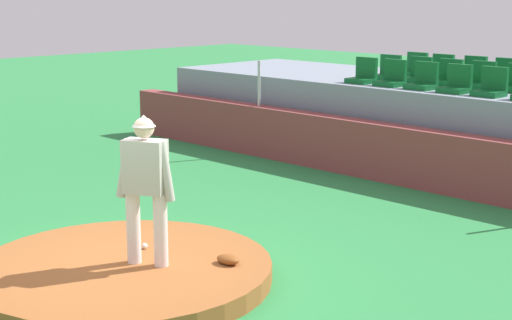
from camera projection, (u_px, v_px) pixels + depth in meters
name	position (u px, v px, depth m)	size (l,w,h in m)	color
ground_plane	(124.00, 281.00, 9.24)	(60.00, 60.00, 0.00)	#2B8341
pitchers_mound	(123.00, 272.00, 9.22)	(3.52, 3.52, 0.23)	#98572A
pitcher	(145.00, 179.00, 8.94)	(0.71, 0.45, 1.77)	silver
baseball	(145.00, 246.00, 9.69)	(0.07, 0.07, 0.07)	white
fielding_glove	(228.00, 259.00, 9.15)	(0.30, 0.20, 0.11)	brown
brick_barrier	(424.00, 159.00, 13.52)	(15.70, 0.40, 1.03)	brown
fence_post_left	(259.00, 83.00, 16.09)	(0.06, 0.06, 0.94)	silver
bleacher_platform	(486.00, 128.00, 14.93)	(14.32, 3.44, 1.59)	gray
stadium_chair_0	(363.00, 75.00, 15.36)	(0.48, 0.44, 0.50)	#0E5B26
stadium_chair_1	(392.00, 78.00, 14.89)	(0.48, 0.44, 0.50)	#0E5B26
stadium_chair_2	(423.00, 81.00, 14.41)	(0.48, 0.44, 0.50)	#0E5B26
stadium_chair_3	(456.00, 84.00, 13.91)	(0.48, 0.44, 0.50)	#0E5B26
stadium_chair_4	(491.00, 87.00, 13.46)	(0.48, 0.44, 0.50)	#0E5B26
stadium_chair_7	(388.00, 72.00, 15.98)	(0.48, 0.44, 0.50)	#0E5B26
stadium_chair_8	(418.00, 74.00, 15.51)	(0.48, 0.44, 0.50)	#0E5B26
stadium_chair_9	(448.00, 77.00, 15.00)	(0.48, 0.44, 0.50)	#0E5B26
stadium_chair_10	(481.00, 80.00, 14.53)	(0.48, 0.44, 0.50)	#0E5B26
stadium_chair_14	(414.00, 69.00, 16.61)	(0.48, 0.44, 0.50)	#0E5B26
stadium_chair_15	(440.00, 71.00, 16.12)	(0.48, 0.44, 0.50)	#0E5B26
stadium_chair_16	(473.00, 73.00, 15.66)	(0.48, 0.44, 0.50)	#0E5B26
stadium_chair_17	(504.00, 76.00, 15.19)	(0.48, 0.44, 0.50)	#0E5B26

